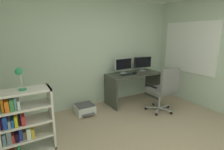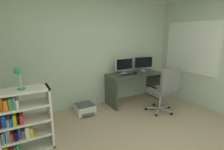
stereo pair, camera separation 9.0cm
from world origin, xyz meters
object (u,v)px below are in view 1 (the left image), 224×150
(monitor_main, at_px, (124,65))
(bookshelf, at_px, (22,123))
(computer_mouse, at_px, (135,73))
(monitor_secondary, at_px, (143,63))
(printer, at_px, (85,109))
(keyboard, at_px, (128,74))
(desk_lamp, at_px, (19,75))
(desk, at_px, (133,81))
(office_chair, at_px, (164,88))

(monitor_main, relative_size, bookshelf, 0.52)
(computer_mouse, distance_m, bookshelf, 2.72)
(monitor_secondary, xyz_separation_m, printer, (-1.73, -0.13, -0.87))
(keyboard, xyz_separation_m, bookshelf, (-2.37, -0.72, -0.29))
(computer_mouse, bearing_deg, desk_lamp, -162.64)
(computer_mouse, bearing_deg, desk, 82.71)
(desk, xyz_separation_m, office_chair, (0.18, -0.85, 0.02))
(monitor_main, bearing_deg, desk, -28.27)
(monitor_secondary, height_order, computer_mouse, monitor_secondary)
(desk, relative_size, monitor_main, 2.74)
(monitor_main, height_order, bookshelf, monitor_main)
(desk, distance_m, desk_lamp, 2.75)
(office_chair, bearing_deg, printer, 151.33)
(monitor_secondary, relative_size, keyboard, 1.48)
(monitor_secondary, relative_size, desk_lamp, 1.58)
(computer_mouse, relative_size, bookshelf, 0.10)
(desk_lamp, bearing_deg, keyboard, 17.15)
(desk, xyz_separation_m, bookshelf, (-2.60, -0.79, -0.07))
(monitor_main, bearing_deg, desk_lamp, -158.62)
(keyboard, distance_m, printer, 1.30)
(monitor_secondary, xyz_separation_m, bookshelf, (-2.99, -0.91, -0.50))
(office_chair, height_order, printer, office_chair)
(monitor_secondary, bearing_deg, keyboard, -162.51)
(keyboard, bearing_deg, monitor_main, 90.70)
(computer_mouse, relative_size, desk_lamp, 0.31)
(desk_lamp, distance_m, printer, 1.80)
(printer, bearing_deg, monitor_secondary, 4.41)
(bookshelf, relative_size, desk_lamp, 3.03)
(desk, xyz_separation_m, printer, (-1.34, -0.01, -0.45))
(monitor_secondary, distance_m, office_chair, 1.07)
(monitor_main, height_order, office_chair, monitor_main)
(monitor_main, distance_m, monitor_secondary, 0.61)
(monitor_main, bearing_deg, computer_mouse, -38.51)
(monitor_secondary, bearing_deg, desk_lamp, -162.78)
(keyboard, bearing_deg, computer_mouse, 6.79)
(desk, height_order, printer, desk)
(monitor_main, height_order, monitor_secondary, monitor_main)
(desk, distance_m, printer, 1.42)
(office_chair, relative_size, printer, 2.27)
(monitor_secondary, relative_size, bookshelf, 0.52)
(printer, bearing_deg, office_chair, -28.67)
(bookshelf, xyz_separation_m, desk_lamp, (0.05, 0.00, 0.71))
(bookshelf, height_order, printer, bookshelf)
(desk, bearing_deg, monitor_main, 151.73)
(desk, relative_size, desk_lamp, 4.33)
(office_chair, bearing_deg, desk, 102.23)
(keyboard, relative_size, office_chair, 0.33)
(keyboard, height_order, office_chair, office_chair)
(monitor_main, distance_m, bookshelf, 2.60)
(office_chair, bearing_deg, monitor_main, 112.98)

